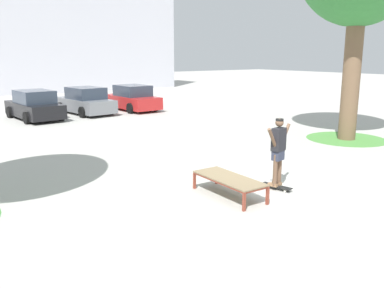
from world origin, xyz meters
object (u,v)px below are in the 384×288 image
skater (278,147)px  car_grey (85,102)px  skateboard (277,186)px  car_red (132,99)px  car_black (34,106)px  skate_box (229,179)px

skater → car_grey: 15.54m
skateboard → skater: 0.99m
skateboard → car_red: 15.92m
car_black → car_red: size_ratio=1.01×
skater → car_black: skater is taller
skate_box → skateboard: size_ratio=2.32×
skater → skate_box: bearing=166.5°
skateboard → car_black: size_ratio=0.19×
car_black → car_red: 5.77m
skateboard → skater: skater is taller
skater → car_red: (4.01, 15.40, -0.38)m
skate_box → car_grey: 15.38m
car_red → car_black: bearing=-177.3°
skater → car_grey: size_ratio=0.39×
skateboard → car_black: 15.23m
car_black → car_red: same height
skater → car_grey: (1.13, 15.50, -0.38)m
car_red → skateboard: bearing=-104.6°
car_grey → car_red: 2.88m
skateboard → skater: size_ratio=0.49×
skate_box → car_black: bearing=91.8°
skate_box → car_grey: (2.43, 15.19, 0.28)m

